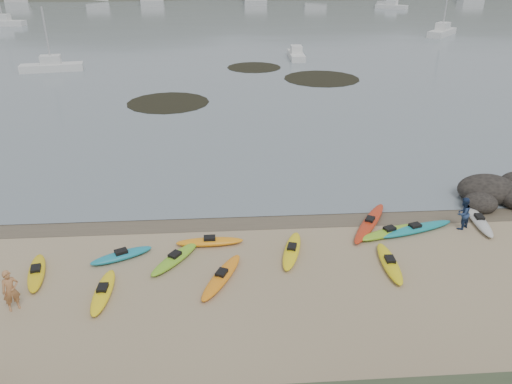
{
  "coord_description": "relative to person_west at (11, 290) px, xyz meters",
  "views": [
    {
      "loc": [
        -1.66,
        -23.61,
        12.73
      ],
      "look_at": [
        0.0,
        0.0,
        1.5
      ],
      "focal_mm": 35.0,
      "sensor_mm": 36.0,
      "label": 1
    }
  ],
  "objects": [
    {
      "name": "kelp_mats",
      "position": [
        12.51,
        38.41,
        -0.86
      ],
      "size": [
        24.81,
        23.32,
        0.04
      ],
      "color": "black",
      "rests_on": "water"
    },
    {
      "name": "ground",
      "position": [
        10.13,
        7.01,
        -0.89
      ],
      "size": [
        600.0,
        600.0,
        0.0
      ],
      "primitive_type": "plane",
      "color": "tan",
      "rests_on": "ground"
    },
    {
      "name": "moored_boats",
      "position": [
        15.73,
        81.81,
        -0.32
      ],
      "size": [
        97.26,
        80.05,
        1.2
      ],
      "color": "silver",
      "rests_on": "ground"
    },
    {
      "name": "rock_cluster",
      "position": [
        24.19,
        8.16,
        -0.66
      ],
      "size": [
        5.16,
        3.78,
        1.68
      ],
      "color": "black",
      "rests_on": "ground"
    },
    {
      "name": "person_west",
      "position": [
        0.0,
        0.0,
        0.0
      ],
      "size": [
        0.77,
        0.71,
        1.78
      ],
      "primitive_type": "imported",
      "rotation": [
        0.0,
        0.0,
        0.57
      ],
      "color": "#BA7B4A",
      "rests_on": "ground"
    },
    {
      "name": "person_east",
      "position": [
        20.57,
        5.08,
        -0.02
      ],
      "size": [
        1.06,
        1.01,
        1.73
      ],
      "primitive_type": "imported",
      "rotation": [
        0.0,
        0.0,
        3.71
      ],
      "color": "navy",
      "rests_on": "ground"
    },
    {
      "name": "kayaks",
      "position": [
        11.41,
        3.54,
        -0.72
      ],
      "size": [
        22.85,
        8.87,
        0.34
      ],
      "color": "red",
      "rests_on": "ground"
    },
    {
      "name": "wet_sand",
      "position": [
        10.13,
        6.71,
        -0.88
      ],
      "size": [
        60.0,
        60.0,
        0.0
      ],
      "primitive_type": "plane",
      "color": "brown",
      "rests_on": "ground"
    },
    {
      "name": "far_hills",
      "position": [
        49.5,
        200.98,
        -16.82
      ],
      "size": [
        550.0,
        135.0,
        80.0
      ],
      "color": "#384235",
      "rests_on": "ground"
    }
  ]
}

